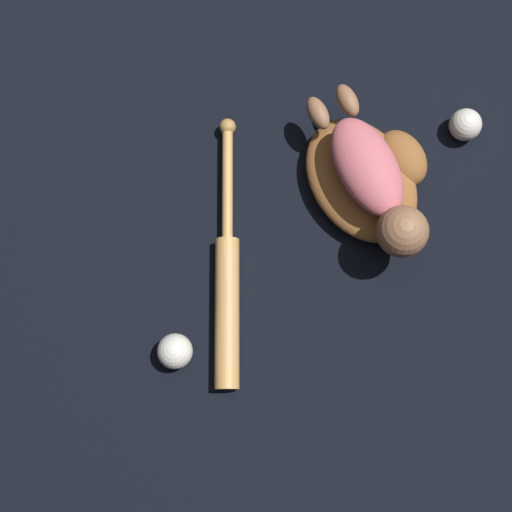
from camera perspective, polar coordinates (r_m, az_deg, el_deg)
The scene contains 6 objects.
ground_plane at distance 1.54m, azimuth 8.83°, elevation 7.52°, with size 6.00×6.00×0.00m, color black.
baseball_glove at distance 1.49m, azimuth 8.96°, elevation 6.33°, with size 0.29×0.25×0.07m.
baby_figure at distance 1.40m, azimuth 9.52°, elevation 5.82°, with size 0.38×0.13×0.10m.
baseball_bat at distance 1.43m, azimuth -2.32°, elevation -2.31°, with size 0.51×0.29×0.05m.
baseball at distance 1.41m, azimuth -6.51°, elevation -7.58°, with size 0.07×0.07×0.07m.
baseball_spare at distance 1.58m, azimuth 16.41°, elevation 10.04°, with size 0.07×0.07×0.07m.
Camera 1 is at (0.37, -0.45, 1.43)m, focal length 50.00 mm.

